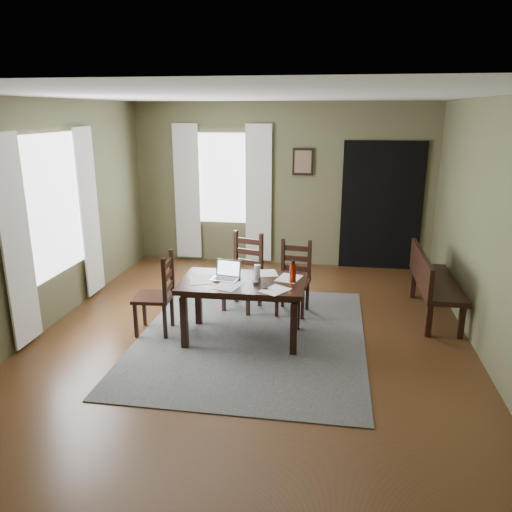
% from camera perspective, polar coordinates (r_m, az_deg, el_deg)
% --- Properties ---
extents(ground, '(5.00, 6.00, 0.01)m').
position_cam_1_polar(ground, '(5.94, -0.46, -9.22)').
color(ground, '#492C16').
extents(room_shell, '(5.02, 6.02, 2.71)m').
position_cam_1_polar(room_shell, '(5.41, -0.51, 8.33)').
color(room_shell, brown).
rests_on(room_shell, ground).
extents(rug, '(2.60, 3.20, 0.01)m').
position_cam_1_polar(rug, '(5.93, -0.46, -9.13)').
color(rug, '#474747').
rests_on(rug, ground).
extents(dining_table, '(1.41, 0.87, 0.70)m').
position_cam_1_polar(dining_table, '(5.65, -1.53, -3.68)').
color(dining_table, black).
rests_on(dining_table, rug).
extents(chair_end, '(0.46, 0.46, 0.97)m').
position_cam_1_polar(chair_end, '(5.97, -11.18, -4.38)').
color(chair_end, black).
rests_on(chair_end, rug).
extents(chair_back_left, '(0.54, 0.55, 1.00)m').
position_cam_1_polar(chair_back_left, '(6.58, -1.42, -1.93)').
color(chair_back_left, black).
rests_on(chair_back_left, rug).
extents(chair_back_right, '(0.46, 0.46, 0.94)m').
position_cam_1_polar(chair_back_right, '(6.47, 4.32, -2.60)').
color(chair_back_right, black).
rests_on(chair_back_right, rug).
extents(bench, '(0.48, 1.49, 0.84)m').
position_cam_1_polar(bench, '(6.71, 19.39, -2.45)').
color(bench, black).
rests_on(bench, ground).
extents(laptop, '(0.34, 0.29, 0.21)m').
position_cam_1_polar(laptop, '(5.69, -3.37, -2.08)').
color(laptop, '#B7B7BC').
rests_on(laptop, dining_table).
extents(computer_mouse, '(0.08, 0.10, 0.03)m').
position_cam_1_polar(computer_mouse, '(5.53, -0.06, -3.02)').
color(computer_mouse, '#3F3F42').
rests_on(computer_mouse, dining_table).
extents(tv_remote, '(0.08, 0.18, 0.02)m').
position_cam_1_polar(tv_remote, '(5.43, 1.04, -3.47)').
color(tv_remote, black).
rests_on(tv_remote, dining_table).
extents(drinking_glass, '(0.08, 0.08, 0.15)m').
position_cam_1_polar(drinking_glass, '(5.70, 0.16, -1.76)').
color(drinking_glass, silver).
rests_on(drinking_glass, dining_table).
extents(water_bottle, '(0.10, 0.10, 0.25)m').
position_cam_1_polar(water_bottle, '(5.56, 4.23, -1.87)').
color(water_bottle, '#AB240D').
rests_on(water_bottle, dining_table).
extents(paper_a, '(0.34, 0.39, 0.00)m').
position_cam_1_polar(paper_a, '(5.68, -6.29, -2.73)').
color(paper_a, white).
rests_on(paper_a, dining_table).
extents(paper_b, '(0.36, 0.38, 0.00)m').
position_cam_1_polar(paper_b, '(5.34, 2.19, -3.91)').
color(paper_b, white).
rests_on(paper_b, dining_table).
extents(paper_c, '(0.28, 0.32, 0.00)m').
position_cam_1_polar(paper_c, '(5.89, 1.36, -1.96)').
color(paper_c, white).
rests_on(paper_c, dining_table).
extents(paper_d, '(0.32, 0.37, 0.00)m').
position_cam_1_polar(paper_d, '(5.72, 3.78, -2.54)').
color(paper_d, white).
rests_on(paper_d, dining_table).
extents(paper_e, '(0.34, 0.39, 0.00)m').
position_cam_1_polar(paper_e, '(5.48, -3.16, -3.39)').
color(paper_e, white).
rests_on(paper_e, dining_table).
extents(window_left, '(0.01, 1.30, 1.70)m').
position_cam_1_polar(window_left, '(6.53, -22.20, 5.36)').
color(window_left, white).
rests_on(window_left, ground).
extents(window_back, '(1.00, 0.01, 1.50)m').
position_cam_1_polar(window_back, '(8.54, -3.85, 8.84)').
color(window_back, white).
rests_on(window_back, ground).
extents(curtain_left_near, '(0.03, 0.48, 2.30)m').
position_cam_1_polar(curtain_left_near, '(5.89, -25.71, 1.37)').
color(curtain_left_near, silver).
rests_on(curtain_left_near, ground).
extents(curtain_left_far, '(0.03, 0.48, 2.30)m').
position_cam_1_polar(curtain_left_far, '(7.26, -18.51, 4.71)').
color(curtain_left_far, silver).
rests_on(curtain_left_far, ground).
extents(curtain_back_left, '(0.44, 0.03, 2.30)m').
position_cam_1_polar(curtain_back_left, '(8.70, -7.87, 7.20)').
color(curtain_back_left, silver).
rests_on(curtain_back_left, ground).
extents(curtain_back_right, '(0.44, 0.03, 2.30)m').
position_cam_1_polar(curtain_back_right, '(8.43, 0.28, 7.06)').
color(curtain_back_right, silver).
rests_on(curtain_back_right, ground).
extents(framed_picture, '(0.34, 0.03, 0.44)m').
position_cam_1_polar(framed_picture, '(8.31, 5.39, 10.68)').
color(framed_picture, black).
rests_on(framed_picture, ground).
extents(doorway_back, '(1.30, 0.03, 2.10)m').
position_cam_1_polar(doorway_back, '(8.42, 14.16, 5.52)').
color(doorway_back, black).
rests_on(doorway_back, ground).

